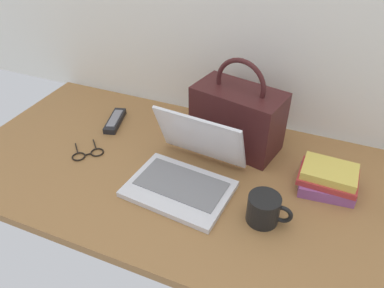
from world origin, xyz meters
TOP-DOWN VIEW (x-y plane):
  - desk at (0.00, 0.00)m, footprint 1.60×0.76m
  - laptop at (-0.01, -0.04)m, footprint 0.33×0.33m
  - coffee_mug at (0.26, -0.11)m, footprint 0.13×0.09m
  - remote_control_far at (-0.40, 0.16)m, footprint 0.09×0.17m
  - eyeglasses at (-0.38, -0.05)m, footprint 0.14×0.14m
  - handbag at (0.08, 0.21)m, footprint 0.33×0.22m
  - book_stack at (0.41, 0.10)m, footprint 0.18×0.15m

SIDE VIEW (x-z plane):
  - desk at x=0.00m, z-range 0.00..0.03m
  - eyeglasses at x=-0.38m, z-range 0.03..0.04m
  - remote_control_far at x=-0.40m, z-range 0.03..0.05m
  - book_stack at x=0.41m, z-range 0.03..0.11m
  - coffee_mug at x=0.26m, z-range 0.03..0.12m
  - laptop at x=-0.01m, z-range -0.03..0.18m
  - handbag at x=0.08m, z-range -0.02..0.31m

